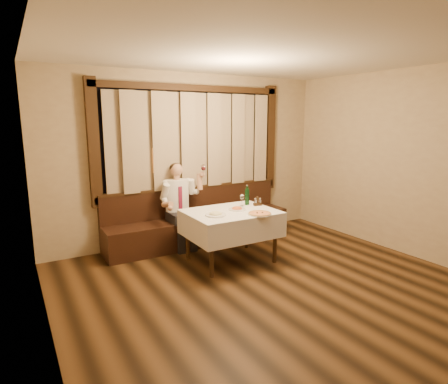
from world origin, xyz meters
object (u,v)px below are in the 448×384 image
pasta_cream (216,213)px  seated_man (179,199)px  banquette (199,224)px  pasta_red (237,207)px  green_bottle (247,196)px  pizza (260,214)px  dining_table (231,218)px  cruet_caddy (258,202)px

pasta_cream → seated_man: (-0.08, 1.05, 0.00)m
banquette → pasta_cream: 1.27m
pasta_red → green_bottle: size_ratio=0.80×
pasta_cream → green_bottle: size_ratio=0.94×
pizza → pasta_red: pasta_red is taller
dining_table → seated_man: (-0.39, 0.93, 0.15)m
dining_table → pizza: size_ratio=3.83×
dining_table → pasta_red: size_ratio=5.12×
pasta_cream → pasta_red: bearing=16.8°
dining_table → seated_man: seated_man is taller
pasta_red → seated_man: bearing=119.0°
pasta_cream → banquette: bearing=74.5°
dining_table → seated_man: bearing=112.9°
banquette → pasta_cream: bearing=-105.5°
dining_table → pasta_cream: bearing=-160.6°
banquette → seated_man: 0.64m
banquette → pasta_red: banquette is taller
pizza → cruet_caddy: size_ratio=2.45×
banquette → pizza: size_ratio=9.65×
banquette → dining_table: (0.00, -1.02, 0.34)m
pasta_cream → pizza: bearing=-26.2°
dining_table → pasta_cream: 0.36m
cruet_caddy → pasta_cream: bearing=-153.6°
seated_man → banquette: bearing=12.6°
green_bottle → cruet_caddy: 0.19m
banquette → pasta_cream: (-0.31, -1.13, 0.49)m
cruet_caddy → seated_man: bearing=150.6°
banquette → pasta_red: bearing=-83.6°
pizza → pasta_red: (-0.12, 0.40, 0.02)m
banquette → green_bottle: green_bottle is taller
banquette → pizza: banquette is taller
green_bottle → cruet_caddy: size_ratio=2.28×
pasta_cream → seated_man: bearing=94.4°
pasta_red → cruet_caddy: size_ratio=1.83×
dining_table → pasta_red: pasta_red is taller
banquette → pasta_red: 1.12m
green_bottle → cruet_caddy: green_bottle is taller
pizza → pasta_red: 0.42m
pasta_red → cruet_caddy: 0.42m
pasta_red → pasta_cream: 0.45m
dining_table → green_bottle: bearing=26.9°
pasta_cream → seated_man: 1.05m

